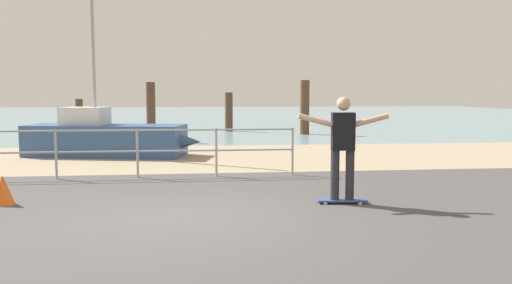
% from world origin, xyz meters
% --- Properties ---
extents(ground_plane, '(24.00, 10.00, 0.04)m').
position_xyz_m(ground_plane, '(0.00, -1.00, 0.00)').
color(ground_plane, '#474444').
rests_on(ground_plane, ground).
extents(beach_strip, '(24.00, 6.00, 0.04)m').
position_xyz_m(beach_strip, '(0.00, 7.00, 0.00)').
color(beach_strip, tan).
rests_on(beach_strip, ground).
extents(sea_surface, '(72.00, 50.00, 0.04)m').
position_xyz_m(sea_surface, '(0.00, 35.00, 0.00)').
color(sea_surface, '#75939E').
rests_on(sea_surface, ground).
extents(railing_fence, '(8.31, 0.05, 1.05)m').
position_xyz_m(railing_fence, '(-1.91, 3.60, 0.70)').
color(railing_fence, '#9EA0A5').
rests_on(railing_fence, ground).
extents(sailboat, '(5.07, 2.33, 5.47)m').
position_xyz_m(sailboat, '(-2.27, 7.49, 0.52)').
color(sailboat, '#335184').
rests_on(sailboat, ground).
extents(skateboard, '(0.82, 0.28, 0.08)m').
position_xyz_m(skateboard, '(2.49, 0.66, 0.07)').
color(skateboard, '#334C8C').
rests_on(skateboard, ground).
extents(skateboarder, '(1.45, 0.23, 1.65)m').
position_xyz_m(skateboarder, '(2.49, 0.66, 1.02)').
color(skateboarder, '#26262B').
rests_on(skateboarder, skateboard).
extents(groyne_post_0, '(0.30, 0.30, 1.56)m').
position_xyz_m(groyne_post_0, '(-4.74, 14.60, 0.78)').
color(groyne_post_0, '#513826').
rests_on(groyne_post_0, ground).
extents(groyne_post_1, '(0.33, 0.33, 2.20)m').
position_xyz_m(groyne_post_1, '(-1.57, 12.02, 1.10)').
color(groyne_post_1, '#513826').
rests_on(groyne_post_1, ground).
extents(groyne_post_2, '(0.37, 0.37, 1.84)m').
position_xyz_m(groyne_post_2, '(1.60, 16.69, 0.92)').
color(groyne_post_2, '#513826').
rests_on(groyne_post_2, ground).
extents(groyne_post_3, '(0.40, 0.40, 2.36)m').
position_xyz_m(groyne_post_3, '(4.77, 14.50, 1.18)').
color(groyne_post_3, '#513826').
rests_on(groyne_post_3, ground).
extents(traffic_cone, '(0.36, 0.36, 0.50)m').
position_xyz_m(traffic_cone, '(-2.90, 1.16, 0.25)').
color(traffic_cone, '#E55919').
rests_on(traffic_cone, ground).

